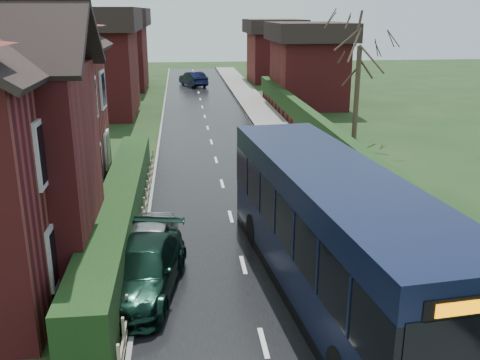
{
  "coord_description": "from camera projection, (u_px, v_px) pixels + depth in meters",
  "views": [
    {
      "loc": [
        -1.72,
        -12.51,
        7.35
      ],
      "look_at": [
        0.22,
        4.88,
        1.8
      ],
      "focal_mm": 40.0,
      "sensor_mm": 36.0,
      "label": 1
    }
  ],
  "objects": [
    {
      "name": "ground",
      "position": [
        252.0,
        299.0,
        14.25
      ],
      "size": [
        140.0,
        140.0,
        0.0
      ],
      "primitive_type": "plane",
      "color": "#29401B",
      "rests_on": "ground"
    },
    {
      "name": "road",
      "position": [
        222.0,
        184.0,
        23.72
      ],
      "size": [
        6.0,
        100.0,
        0.02
      ],
      "primitive_type": "cube",
      "color": "black",
      "rests_on": "ground"
    },
    {
      "name": "pavement",
      "position": [
        316.0,
        179.0,
        24.16
      ],
      "size": [
        2.5,
        100.0,
        0.14
      ],
      "primitive_type": "cube",
      "color": "slate",
      "rests_on": "ground"
    },
    {
      "name": "kerb_right",
      "position": [
        290.0,
        180.0,
        24.03
      ],
      "size": [
        0.12,
        100.0,
        0.14
      ],
      "primitive_type": "cube",
      "color": "gray",
      "rests_on": "ground"
    },
    {
      "name": "kerb_left",
      "position": [
        153.0,
        185.0,
        23.39
      ],
      "size": [
        0.12,
        100.0,
        0.1
      ],
      "primitive_type": "cube",
      "color": "gray",
      "rests_on": "ground"
    },
    {
      "name": "front_hedge",
      "position": [
        120.0,
        211.0,
        18.33
      ],
      "size": [
        1.2,
        16.0,
        1.6
      ],
      "primitive_type": "cube",
      "color": "black",
      "rests_on": "ground"
    },
    {
      "name": "picket_fence",
      "position": [
        143.0,
        219.0,
        18.52
      ],
      "size": [
        0.1,
        16.0,
        0.9
      ],
      "primitive_type": null,
      "color": "tan",
      "rests_on": "ground"
    },
    {
      "name": "right_wall_hedge",
      "position": [
        350.0,
        158.0,
        24.03
      ],
      "size": [
        0.6,
        50.0,
        1.8
      ],
      "color": "maroon",
      "rests_on": "ground"
    },
    {
      "name": "bus",
      "position": [
        333.0,
        236.0,
        13.91
      ],
      "size": [
        3.81,
        11.82,
        3.53
      ],
      "rotation": [
        0.0,
        0.0,
        0.1
      ],
      "color": "black",
      "rests_on": "ground"
    },
    {
      "name": "car_silver",
      "position": [
        149.0,
        244.0,
        16.06
      ],
      "size": [
        1.91,
        4.04,
        1.33
      ],
      "primitive_type": "imported",
      "rotation": [
        0.0,
        0.0,
        -0.09
      ],
      "color": "#B3B4B8",
      "rests_on": "ground"
    },
    {
      "name": "car_green",
      "position": [
        142.0,
        269.0,
        14.44
      ],
      "size": [
        2.68,
        4.89,
        1.34
      ],
      "primitive_type": "imported",
      "rotation": [
        0.0,
        0.0,
        -0.18
      ],
      "color": "black",
      "rests_on": "ground"
    },
    {
      "name": "car_distant",
      "position": [
        193.0,
        79.0,
        54.53
      ],
      "size": [
        2.97,
        4.7,
        1.46
      ],
      "primitive_type": "imported",
      "rotation": [
        0.0,
        0.0,
        3.49
      ],
      "color": "black",
      "rests_on": "ground"
    },
    {
      "name": "bus_stop_sign",
      "position": [
        327.0,
        185.0,
        18.33
      ],
      "size": [
        0.14,
        0.38,
        2.52
      ],
      "rotation": [
        0.0,
        0.0,
        -0.23
      ],
      "color": "slate",
      "rests_on": "ground"
    },
    {
      "name": "tree_right_far",
      "position": [
        360.0,
        39.0,
        30.25
      ],
      "size": [
        4.03,
        4.03,
        7.79
      ],
      "color": "#3C2E23",
      "rests_on": "ground"
    }
  ]
}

